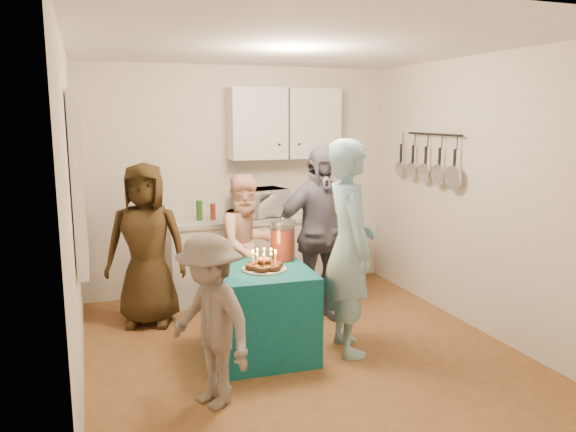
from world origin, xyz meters
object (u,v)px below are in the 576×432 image
object	(u,v)px
microwave	(260,203)
party_table	(260,312)
punch_jar	(283,241)
woman_back_right	(318,234)
man_birthday	(349,247)
child_near_left	(210,321)
counter	(265,257)
woman_back_left	(146,245)
woman_back_center	(248,246)

from	to	relation	value
microwave	party_table	world-z (taller)	microwave
microwave	punch_jar	xyz separation A→B (m)	(-0.21, -1.39, -0.14)
woman_back_right	man_birthday	bearing A→B (deg)	-100.81
man_birthday	child_near_left	world-z (taller)	man_birthday
punch_jar	man_birthday	bearing A→B (deg)	-41.13
child_near_left	microwave	bearing A→B (deg)	130.53
counter	woman_back_left	bearing A→B (deg)	-158.47
child_near_left	woman_back_right	bearing A→B (deg)	109.28
party_table	punch_jar	world-z (taller)	punch_jar
party_table	child_near_left	world-z (taller)	child_near_left
counter	woman_back_left	xyz separation A→B (m)	(-1.38, -0.54, 0.37)
party_table	woman_back_right	bearing A→B (deg)	38.18
man_birthday	microwave	bearing A→B (deg)	16.37
counter	child_near_left	xyz separation A→B (m)	(-1.13, -2.33, 0.19)
punch_jar	woman_back_left	size ratio (longest dim) A/B	0.21
woman_back_center	child_near_left	size ratio (longest dim) A/B	1.17
party_table	woman_back_right	xyz separation A→B (m)	(0.81, 0.64, 0.50)
counter	woman_back_center	size ratio (longest dim) A/B	1.51
punch_jar	woman_back_center	xyz separation A→B (m)	(-0.11, 0.77, -0.20)
party_table	woman_back_left	distance (m)	1.43
woman_back_left	woman_back_center	xyz separation A→B (m)	(1.00, -0.08, -0.07)
counter	woman_back_right	bearing A→B (deg)	-75.89
party_table	woman_back_left	bearing A→B (deg)	126.98
microwave	party_table	xyz separation A→B (m)	(-0.51, -1.63, -0.69)
microwave	man_birthday	size ratio (longest dim) A/B	0.31
man_birthday	woman_back_center	xyz separation A→B (m)	(-0.57, 1.18, -0.20)
party_table	punch_jar	xyz separation A→B (m)	(0.29, 0.24, 0.55)
counter	child_near_left	world-z (taller)	child_near_left
child_near_left	counter	bearing A→B (deg)	129.42
party_table	child_near_left	size ratio (longest dim) A/B	0.68
woman_back_center	man_birthday	bearing A→B (deg)	-79.56
counter	woman_back_center	xyz separation A→B (m)	(-0.38, -0.62, 0.30)
party_table	punch_jar	distance (m)	0.67
party_table	man_birthday	xyz separation A→B (m)	(0.76, -0.16, 0.55)
woman_back_left	child_near_left	bearing A→B (deg)	-64.89
child_near_left	woman_back_center	bearing A→B (deg)	131.48
woman_back_left	woman_back_right	bearing A→B (deg)	1.70
punch_jar	party_table	bearing A→B (deg)	-140.62
woman_back_left	microwave	bearing A→B (deg)	39.49
microwave	man_birthday	bearing A→B (deg)	-92.98
punch_jar	man_birthday	xyz separation A→B (m)	(0.46, -0.40, -0.00)
microwave	woman_back_center	distance (m)	0.78
counter	man_birthday	world-z (taller)	man_birthday
punch_jar	microwave	bearing A→B (deg)	81.32
woman_back_center	child_near_left	distance (m)	1.87
woman_back_left	child_near_left	xyz separation A→B (m)	(0.25, -1.78, -0.18)
microwave	child_near_left	size ratio (longest dim) A/B	0.46
counter	child_near_left	distance (m)	2.59
woman_back_left	child_near_left	distance (m)	1.81
punch_jar	child_near_left	xyz separation A→B (m)	(-0.86, -0.93, -0.31)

